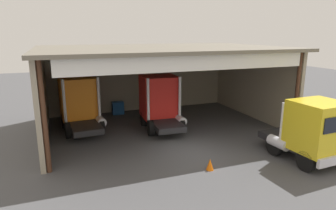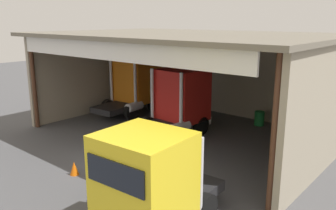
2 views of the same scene
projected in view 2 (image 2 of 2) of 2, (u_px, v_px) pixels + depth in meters
ground_plane at (118, 158)px, 16.01m from camera, size 80.00×80.00×0.00m
workshop_shed at (196, 63)px, 19.51m from camera, size 15.60×10.83×5.50m
truck_orange_center_left_bay at (135, 85)px, 23.53m from camera, size 2.75×5.04×3.65m
truck_red_right_bay at (179, 101)px, 19.09m from camera, size 2.60×4.51×3.63m
truck_yellow_center_bay at (150, 182)px, 9.99m from camera, size 2.65×4.47×3.19m
oil_drum at (259, 118)px, 20.90m from camera, size 0.58×0.58×0.85m
tool_cart at (197, 104)px, 24.07m from camera, size 0.90×0.60×1.00m
traffic_cone at (74, 168)px, 14.26m from camera, size 0.36×0.36×0.56m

